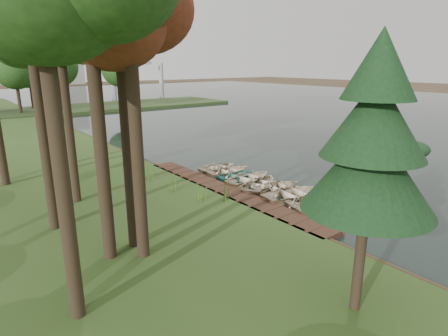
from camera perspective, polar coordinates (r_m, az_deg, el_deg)
ground at (r=24.16m, az=3.20°, el=-3.23°), size 300.00×300.00×0.00m
water at (r=58.96m, az=12.52°, el=7.70°), size 130.00×200.00×0.05m
boardwalk at (r=23.14m, az=0.21°, el=-3.67°), size 1.60×16.00×0.30m
peninsula at (r=71.42m, az=-19.13°, el=8.71°), size 50.00×14.00×0.45m
far_trees at (r=70.02m, az=-22.22°, el=13.40°), size 45.60×5.60×8.80m
bridge at (r=139.87m, az=-27.54°, el=13.65°), size 95.90×4.00×8.60m
building_a at (r=163.51m, az=-22.79°, el=14.90°), size 10.00×8.00×18.00m
rowboat_0 at (r=21.16m, az=14.73°, el=-5.37°), size 3.87×3.11×0.71m
rowboat_1 at (r=21.77m, az=13.19°, el=-4.74°), size 3.53×2.82×0.65m
rowboat_2 at (r=22.53m, az=10.40°, el=-3.66°), size 4.25×3.27×0.82m
rowboat_3 at (r=23.74m, az=8.14°, el=-2.69°), size 3.66×2.82×0.70m
rowboat_4 at (r=24.09m, az=5.68°, el=-2.24°), size 4.52×4.00×0.78m
rowboat_5 at (r=25.18m, az=3.92°, el=-1.39°), size 4.09×3.14×0.79m
rowboat_6 at (r=26.05m, az=2.04°, el=-0.96°), size 3.16×2.32×0.63m
rowboat_7 at (r=27.02m, az=0.74°, el=-0.26°), size 3.49×2.58×0.70m
rowboat_8 at (r=27.97m, az=-0.87°, el=0.25°), size 3.23×2.33×0.66m
stored_rowboat at (r=28.73m, az=-17.92°, el=0.52°), size 4.43×3.83×0.77m
tree_2 at (r=15.15m, az=-15.89°, el=21.51°), size 4.46×4.46×11.20m
tree_4 at (r=21.66m, az=-24.08°, el=19.91°), size 4.80×4.80×11.73m
tree_6 at (r=29.95m, az=-27.16°, el=17.81°), size 5.29×5.29×11.80m
pine_tree at (r=11.28m, az=21.67°, el=3.73°), size 3.80×3.80×8.46m
reeds_0 at (r=21.32m, az=-3.53°, el=-3.64°), size 0.60×0.60×0.95m
reeds_1 at (r=21.29m, az=0.44°, el=-3.49°), size 0.60×0.60×1.06m
reeds_2 at (r=23.02m, az=-7.81°, el=-2.40°), size 0.60×0.60×0.87m
reeds_3 at (r=25.39m, az=-11.45°, el=-0.72°), size 0.60×0.60×0.97m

